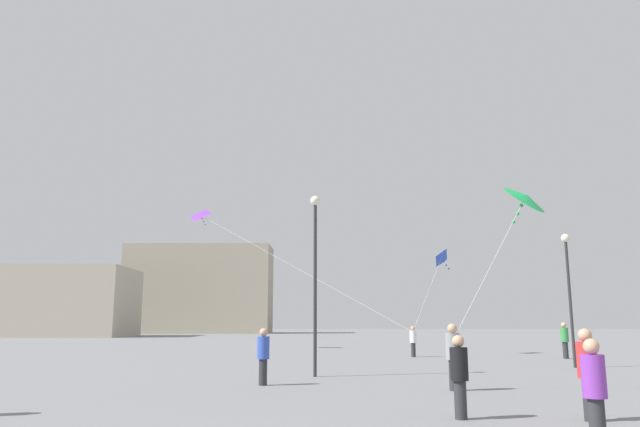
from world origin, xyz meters
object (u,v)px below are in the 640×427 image
object	(u,v)px
person_in_green	(565,339)
kite_cobalt_delta	(441,259)
person_in_grey	(453,354)
building_left_hall	(25,302)
person_in_black	(459,373)
building_centre_hall	(200,289)
lamppost_east	(315,257)
kite_emerald_diamond	(525,198)
person_in_red	(588,370)
person_in_blue	(263,354)
lamppost_west	(568,278)
person_in_white	(413,340)
kite_violet_delta	(204,217)
person_in_purple	(594,388)

from	to	relation	value
person_in_green	kite_cobalt_delta	distance (m)	8.00
person_in_grey	building_left_hall	size ratio (longest dim) A/B	0.07
person_in_grey	person_in_black	size ratio (longest dim) A/B	1.13
building_centre_hall	lamppost_east	distance (m)	80.33
kite_emerald_diamond	person_in_red	bearing A→B (deg)	-98.29
person_in_green	person_in_grey	distance (m)	16.60
person_in_blue	person_in_red	bearing A→B (deg)	51.65
person_in_red	kite_cobalt_delta	xyz separation A→B (m)	(2.33, 22.87, 4.54)
kite_cobalt_delta	lamppost_west	world-z (taller)	kite_cobalt_delta
person_in_black	building_centre_hall	world-z (taller)	building_centre_hall
person_in_blue	kite_emerald_diamond	bearing A→B (deg)	79.34
person_in_blue	lamppost_east	bearing A→B (deg)	156.08
person_in_black	kite_cobalt_delta	world-z (taller)	kite_cobalt_delta
lamppost_east	person_in_grey	bearing A→B (deg)	-47.99
person_in_white	person_in_green	bearing A→B (deg)	148.69
lamppost_west	kite_violet_delta	bearing A→B (deg)	138.50
kite_cobalt_delta	lamppost_east	world-z (taller)	lamppost_east
person_in_grey	person_in_red	xyz separation A→B (m)	(1.38, -5.00, -0.04)
person_in_purple	lamppost_east	bearing A→B (deg)	155.78
person_in_blue	building_centre_hall	bearing A→B (deg)	-162.50
person_in_purple	lamppost_west	distance (m)	17.03
person_in_white	building_left_hall	size ratio (longest dim) A/B	0.06
person_in_red	kite_cobalt_delta	bearing A→B (deg)	-156.47
building_centre_hall	lamppost_west	size ratio (longest dim) A/B	4.33
person_in_white	building_left_hall	distance (m)	61.15
lamppost_west	person_in_red	bearing A→B (deg)	-112.82
person_in_grey	person_in_purple	size ratio (longest dim) A/B	1.13
person_in_green	kite_emerald_diamond	size ratio (longest dim) A/B	0.41
person_in_green	person_in_white	size ratio (longest dim) A/B	1.13
person_in_blue	lamppost_west	bearing A→B (deg)	123.98
person_in_white	lamppost_west	xyz separation A→B (m)	(5.32, -7.49, 2.76)
person_in_purple	lamppost_east	world-z (taller)	lamppost_east
building_centre_hall	person_in_red	bearing A→B (deg)	-74.69
person_in_green	person_in_white	bearing A→B (deg)	-139.85
person_in_white	person_in_purple	bearing A→B (deg)	67.64
person_in_black	lamppost_west	size ratio (longest dim) A/B	0.29
kite_emerald_diamond	lamppost_east	world-z (taller)	lamppost_east
person_in_black	lamppost_west	distance (m)	15.26
person_in_black	building_left_hall	size ratio (longest dim) A/B	0.06
lamppost_west	person_in_purple	bearing A→B (deg)	-112.87
person_in_blue	lamppost_west	world-z (taller)	lamppost_west
building_left_hall	lamppost_west	size ratio (longest dim) A/B	4.83
person_in_red	kite_emerald_diamond	bearing A→B (deg)	-158.96
person_in_black	person_in_purple	world-z (taller)	person_in_purple
person_in_green	building_left_hall	distance (m)	67.58
person_in_black	building_left_hall	distance (m)	75.74
person_in_black	building_left_hall	bearing A→B (deg)	-39.77
kite_violet_delta	kite_cobalt_delta	bearing A→B (deg)	-22.82
lamppost_east	person_in_white	bearing A→B (deg)	64.95
person_in_green	lamppost_east	distance (m)	16.38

